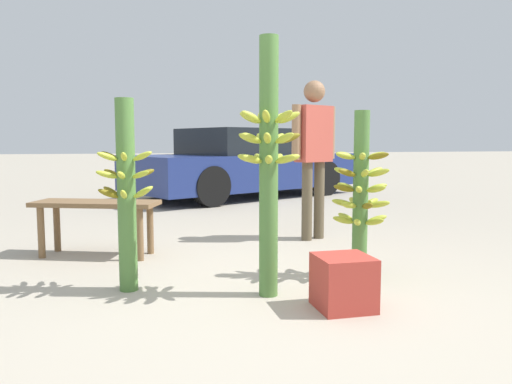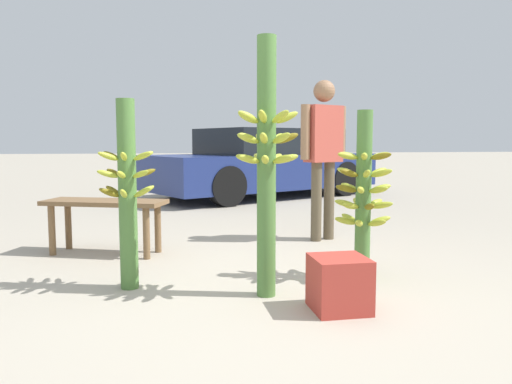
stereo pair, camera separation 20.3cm
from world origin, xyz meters
name	(u,v)px [view 2 (the right image)]	position (x,y,z in m)	size (l,w,h in m)	color
ground_plane	(268,301)	(0.00, 0.00, 0.00)	(80.00, 80.00, 0.00)	#A89E8C
banana_stalk_left	(127,192)	(-0.90, 0.46, 0.68)	(0.41, 0.41, 1.32)	#4C7A38
banana_stalk_center	(266,162)	(0.01, 0.12, 0.89)	(0.43, 0.43, 1.70)	#4C7A38
banana_stalk_right	(363,193)	(0.81, 0.40, 0.65)	(0.44, 0.44, 1.26)	#4C7A38
vendor_person	(323,145)	(0.98, 1.86, 0.99)	(0.57, 0.33, 1.65)	brown
market_bench	(105,210)	(-1.18, 1.60, 0.41)	(1.16, 0.74, 0.50)	brown
parked_car	(264,163)	(1.20, 6.03, 0.62)	(4.62, 3.50, 1.25)	navy
produce_crate	(339,284)	(0.39, -0.25, 0.16)	(0.33, 0.33, 0.33)	#B2382D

